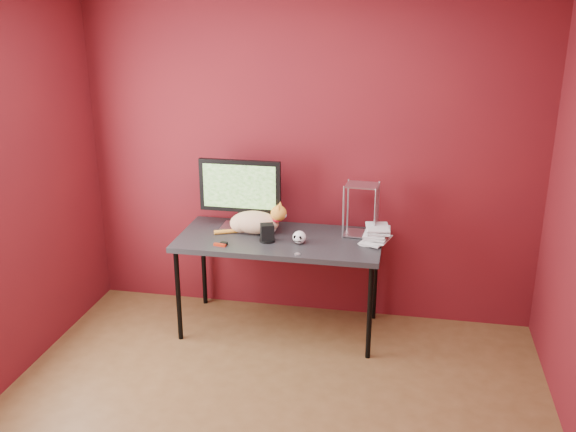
% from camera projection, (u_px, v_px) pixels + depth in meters
% --- Properties ---
extents(room, '(3.52, 3.52, 2.61)m').
position_uv_depth(room, '(253.00, 207.00, 3.20)').
color(room, '#53381C').
rests_on(room, ground).
extents(desk, '(1.50, 0.70, 0.75)m').
position_uv_depth(desk, '(280.00, 244.00, 4.75)').
color(desk, black).
rests_on(desk, ground).
extents(monitor, '(0.62, 0.20, 0.54)m').
position_uv_depth(monitor, '(240.00, 191.00, 4.82)').
color(monitor, silver).
rests_on(monitor, desk).
extents(cat, '(0.54, 0.20, 0.25)m').
position_uv_depth(cat, '(255.00, 222.00, 4.79)').
color(cat, '#C76D2A').
rests_on(cat, desk).
extents(skull_mug, '(0.10, 0.10, 0.09)m').
position_uv_depth(skull_mug, '(299.00, 237.00, 4.60)').
color(skull_mug, white).
rests_on(skull_mug, desk).
extents(speaker, '(0.12, 0.12, 0.13)m').
position_uv_depth(speaker, '(267.00, 233.00, 4.64)').
color(speaker, black).
rests_on(speaker, desk).
extents(book_stack, '(0.23, 0.26, 1.30)m').
position_uv_depth(book_stack, '(369.00, 154.00, 4.46)').
color(book_stack, beige).
rests_on(book_stack, desk).
extents(wire_rack, '(0.24, 0.20, 0.40)m').
position_uv_depth(wire_rack, '(361.00, 210.00, 4.72)').
color(wire_rack, silver).
rests_on(wire_rack, desk).
extents(pocket_knife, '(0.09, 0.04, 0.02)m').
position_uv_depth(pocket_knife, '(220.00, 245.00, 4.57)').
color(pocket_knife, '#9C200C').
rests_on(pocket_knife, desk).
extents(black_gadget, '(0.06, 0.04, 0.02)m').
position_uv_depth(black_gadget, '(224.00, 244.00, 4.58)').
color(black_gadget, black).
rests_on(black_gadget, desk).
extents(washer, '(0.04, 0.04, 0.00)m').
position_uv_depth(washer, '(297.00, 254.00, 4.43)').
color(washer, silver).
rests_on(washer, desk).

